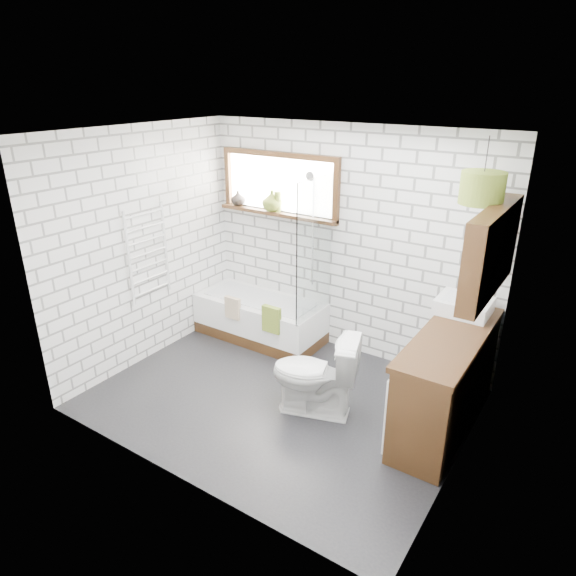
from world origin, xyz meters
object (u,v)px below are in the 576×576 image
Objects in this scene: pendant at (482,188)px; toilet at (315,374)px; vanity at (447,381)px; bathtub at (260,318)px; basin at (464,306)px.

toilet is at bearing -145.27° from pendant.
vanity reaches higher than toilet.
toilet is 2.14m from pendant.
bathtub is 3.02m from pendant.
pendant is at bearing -4.71° from bathtub.
bathtub is at bearing -143.48° from toilet.
basin reaches higher than toilet.
basin is (2.31, 0.04, 0.73)m from bathtub.
basin is at bearing 105.51° from pendant.
toilet is (1.31, -0.94, 0.15)m from bathtub.
pendant reaches higher than vanity.
bathtub is 3.26× the size of basin.
vanity is 1.16m from toilet.
vanity is 4.52× the size of pendant.
bathtub is 1.62m from toilet.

